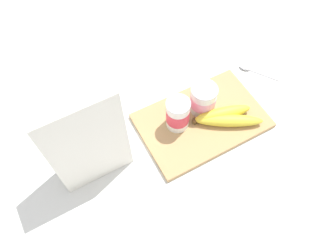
{
  "coord_description": "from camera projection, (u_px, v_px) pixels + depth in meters",
  "views": [
    {
      "loc": [
        -0.32,
        -0.39,
        0.79
      ],
      "look_at": [
        -0.11,
        0.0,
        0.06
      ],
      "focal_mm": 34.89,
      "sensor_mm": 36.0,
      "label": 1
    }
  ],
  "objects": [
    {
      "name": "ground_plane",
      "position": [
        202.0,
        122.0,
        0.93
      ],
      "size": [
        2.4,
        2.4,
        0.0
      ],
      "primitive_type": "plane",
      "color": "silver"
    },
    {
      "name": "cutting_board",
      "position": [
        202.0,
        121.0,
        0.93
      ],
      "size": [
        0.35,
        0.23,
        0.01
      ],
      "primitive_type": "cube",
      "color": "tan",
      "rests_on": "ground_plane"
    },
    {
      "name": "cereal_box",
      "position": [
        85.0,
        137.0,
        0.73
      ],
      "size": [
        0.18,
        0.08,
        0.3
      ],
      "primitive_type": "cube",
      "rotation": [
        0.0,
        0.0,
        3.15
      ],
      "color": "white",
      "rests_on": "ground_plane"
    },
    {
      "name": "yogurt_cup_front",
      "position": [
        178.0,
        114.0,
        0.87
      ],
      "size": [
        0.06,
        0.06,
        0.1
      ],
      "color": "white",
      "rests_on": "cutting_board"
    },
    {
      "name": "yogurt_cup_back",
      "position": [
        203.0,
        99.0,
        0.9
      ],
      "size": [
        0.07,
        0.07,
        0.09
      ],
      "color": "white",
      "rests_on": "cutting_board"
    },
    {
      "name": "banana_bunch",
      "position": [
        226.0,
        117.0,
        0.9
      ],
      "size": [
        0.18,
        0.13,
        0.04
      ],
      "color": "yellow",
      "rests_on": "cutting_board"
    },
    {
      "name": "spoon",
      "position": [
        253.0,
        70.0,
        1.03
      ],
      "size": [
        0.09,
        0.12,
        0.01
      ],
      "color": "silver",
      "rests_on": "ground_plane"
    }
  ]
}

